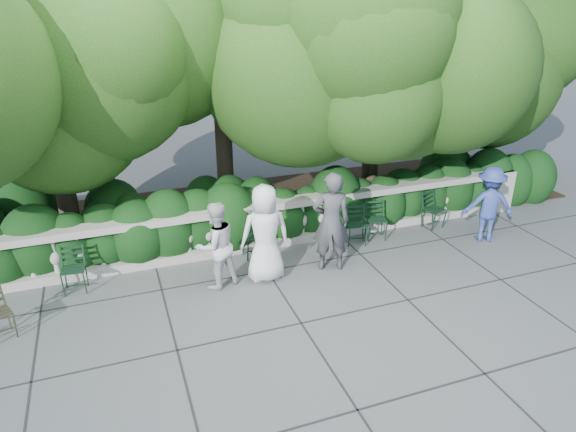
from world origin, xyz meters
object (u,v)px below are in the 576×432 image
object	(u,v)px
chair_f	(437,229)
chair_weathered	(6,342)
person_casual_man	(216,245)
chair_a	(76,295)
person_businessman	(265,233)
person_older_blue	(488,204)
chair_c	(357,247)
person_woman_grey	(331,222)
chair_b	(256,259)
chair_d	(377,241)

from	to	relation	value
chair_f	chair_weathered	xyz separation A→B (m)	(-8.62, -1.17, 0.00)
chair_weathered	person_casual_man	world-z (taller)	person_casual_man
chair_a	person_businessman	xyz separation A→B (m)	(3.34, -0.57, 0.92)
person_older_blue	chair_f	bearing A→B (deg)	-29.07
chair_a	chair_c	size ratio (longest dim) A/B	1.00
chair_f	person_older_blue	bearing A→B (deg)	-64.72
person_woman_grey	person_older_blue	bearing A→B (deg)	-164.92
chair_weathered	person_casual_man	size ratio (longest dim) A/B	0.52
chair_b	chair_d	bearing A→B (deg)	-5.37
chair_a	chair_b	xyz separation A→B (m)	(3.38, 0.18, 0.00)
person_older_blue	chair_c	bearing A→B (deg)	8.39
chair_f	chair_c	bearing A→B (deg)	169.57
chair_c	person_casual_man	distance (m)	3.24
person_businessman	chair_weathered	bearing A→B (deg)	10.70
chair_a	chair_weathered	distance (m)	1.45
chair_c	person_woman_grey	xyz separation A→B (m)	(-0.91, -0.62, 0.98)
chair_weathered	person_businessman	size ratio (longest dim) A/B	0.46
chair_f	chair_d	bearing A→B (deg)	167.72
chair_b	chair_d	xyz separation A→B (m)	(2.67, -0.11, 0.00)
chair_a	chair_weathered	world-z (taller)	same
chair_d	chair_c	bearing A→B (deg)	-156.43
person_woman_grey	person_older_blue	xyz separation A→B (m)	(3.63, -0.01, -0.15)
person_older_blue	person_woman_grey	bearing A→B (deg)	21.21
chair_d	person_casual_man	bearing A→B (deg)	-156.44
chair_c	person_casual_man	size ratio (longest dim) A/B	0.52
chair_c	chair_f	distance (m)	2.09
person_businessman	person_older_blue	world-z (taller)	person_businessman
chair_b	person_businessman	world-z (taller)	person_businessman
person_businessman	person_woman_grey	xyz separation A→B (m)	(1.28, -0.06, 0.06)
chair_d	chair_a	bearing A→B (deg)	-165.10
chair_a	chair_f	bearing A→B (deg)	5.61
chair_f	person_woman_grey	distance (m)	3.24
chair_weathered	chair_c	bearing A→B (deg)	-14.35
chair_f	chair_a	bearing A→B (deg)	166.67
chair_b	person_casual_man	xyz separation A→B (m)	(-0.94, -0.70, 0.81)
chair_a	person_businessman	distance (m)	3.52
chair_weathered	person_older_blue	bearing A→B (deg)	-20.79
chair_f	person_businessman	distance (m)	4.43
chair_d	person_casual_man	size ratio (longest dim) A/B	0.52
chair_a	chair_c	world-z (taller)	same
chair_a	person_woman_grey	world-z (taller)	person_woman_grey
chair_d	chair_weathered	bearing A→B (deg)	-156.82
chair_d	person_woman_grey	size ratio (longest dim) A/B	0.43
chair_a	chair_weathered	bearing A→B (deg)	-129.34
chair_b	person_casual_man	distance (m)	1.43
chair_weathered	chair_a	bearing A→B (deg)	22.72
chair_d	person_woman_grey	xyz separation A→B (m)	(-1.43, -0.70, 0.98)
chair_d	person_businessman	size ratio (longest dim) A/B	0.46
chair_b	person_businessman	bearing A→B (deg)	-95.79
person_businessman	person_woman_grey	bearing A→B (deg)	-178.19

